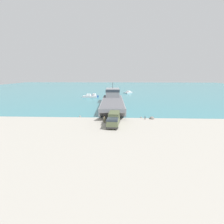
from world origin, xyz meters
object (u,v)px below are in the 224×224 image
(military_truck, at_px, (114,119))
(moored_boat_b, at_px, (128,92))
(moored_boat_a, at_px, (94,96))
(moored_boat_c, at_px, (89,96))
(mooring_bollard, at_px, (145,118))
(soldier_on_ramp, at_px, (104,119))
(landing_craft, at_px, (113,100))

(military_truck, height_order, moored_boat_b, military_truck)
(moored_boat_a, distance_m, moored_boat_c, 2.79)
(mooring_bollard, bearing_deg, moored_boat_c, 118.00)
(soldier_on_ramp, distance_m, mooring_bollard, 10.97)
(landing_craft, height_order, military_truck, landing_craft)
(soldier_on_ramp, height_order, moored_boat_a, moored_boat_a)
(military_truck, bearing_deg, moored_boat_c, -160.07)
(moored_boat_a, distance_m, mooring_bollard, 46.92)
(soldier_on_ramp, relative_size, mooring_bollard, 2.09)
(mooring_bollard, bearing_deg, landing_craft, 115.47)
(moored_boat_c, distance_m, mooring_bollard, 45.75)
(moored_boat_b, bearing_deg, mooring_bollard, 129.64)
(soldier_on_ramp, distance_m, moored_boat_c, 45.45)
(moored_boat_c, xyz_separation_m, mooring_bollard, (21.48, -40.40, -0.15))
(moored_boat_c, height_order, mooring_bollard, moored_boat_c)
(military_truck, height_order, soldier_on_ramp, military_truck)
(military_truck, relative_size, mooring_bollard, 9.77)
(military_truck, relative_size, moored_boat_a, 1.43)
(landing_craft, relative_size, soldier_on_ramp, 21.11)
(soldier_on_ramp, bearing_deg, military_truck, 56.47)
(landing_craft, distance_m, soldier_on_ramp, 23.12)
(soldier_on_ramp, relative_size, moored_boat_c, 0.24)
(moored_boat_a, distance_m, moored_boat_b, 25.46)
(moored_boat_a, xyz_separation_m, mooring_bollard, (19.73, -42.57, -0.14))
(landing_craft, height_order, moored_boat_b, landing_craft)
(landing_craft, relative_size, moored_boat_b, 5.86)
(landing_craft, bearing_deg, mooring_bollard, -66.61)
(soldier_on_ramp, height_order, mooring_bollard, soldier_on_ramp)
(moored_boat_b, distance_m, moored_boat_c, 28.23)
(military_truck, distance_m, mooring_bollard, 9.79)
(landing_craft, xyz_separation_m, soldier_on_ramp, (-1.08, -23.07, -1.04))
(landing_craft, relative_size, mooring_bollard, 44.20)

